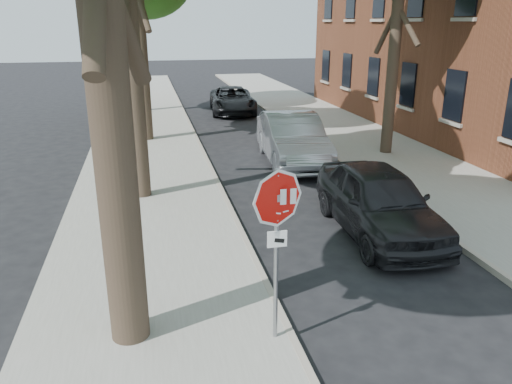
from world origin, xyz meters
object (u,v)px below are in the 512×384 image
stop_sign (277,223)px  car_b (292,139)px  car_d (232,100)px  car_a (379,201)px

stop_sign → car_b: bearing=72.4°
car_d → car_a: bearing=-83.2°
car_b → car_d: 10.30m
car_b → stop_sign: bearing=-103.2°
stop_sign → car_a: bearing=47.1°
car_b → car_d: bearing=96.0°
stop_sign → car_d: 20.24m
car_a → car_d: bearing=93.7°
stop_sign → car_a: size_ratio=0.57×
car_a → car_b: (-0.21, 6.16, 0.06)m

